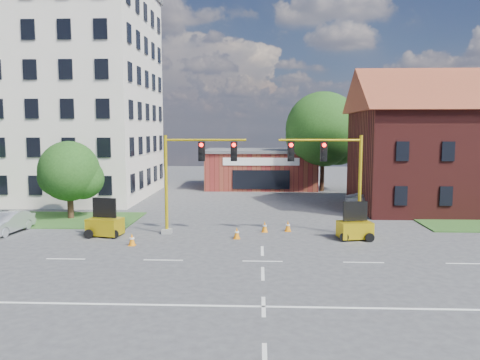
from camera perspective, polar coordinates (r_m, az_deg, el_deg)
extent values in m
plane|color=#3F4042|center=(23.70, 2.76, -9.87)|extent=(120.00, 120.00, 0.00)
cube|color=silver|center=(49.08, -21.77, 9.79)|extent=(18.00, 15.00, 20.00)
cube|color=maroon|center=(52.97, 2.57, 1.26)|extent=(12.00, 8.00, 4.00)
cube|color=#555558|center=(52.83, 2.58, 3.59)|extent=(12.40, 8.40, 0.30)
cube|color=white|center=(48.84, 2.59, 2.26)|extent=(8.00, 0.10, 0.80)
cube|color=black|center=(49.00, 2.58, 0.04)|extent=(6.00, 0.10, 2.00)
cylinder|color=#321D12|center=(50.39, 9.99, 1.30)|extent=(0.44, 0.44, 4.66)
sphere|color=#1E4515|center=(50.22, 10.08, 6.12)|extent=(7.88, 7.88, 7.88)
sphere|color=#1E4515|center=(50.76, 11.79, 4.89)|extent=(5.51, 5.51, 5.51)
cylinder|color=#321D12|center=(36.42, -19.97, -2.55)|extent=(0.44, 0.44, 2.51)
sphere|color=#1E4515|center=(36.15, -20.10, 1.03)|extent=(4.37, 4.37, 4.37)
sphere|color=#1E4515|center=(36.16, -18.61, 0.18)|extent=(3.06, 3.06, 3.06)
cube|color=gray|center=(30.05, -8.90, -6.18)|extent=(0.60, 0.60, 0.30)
cylinder|color=gold|center=(29.56, -8.99, -0.59)|extent=(0.20, 0.20, 6.20)
cylinder|color=gold|center=(28.97, -4.22, 4.89)|extent=(5.00, 0.14, 0.14)
cube|color=black|center=(29.02, -4.70, 3.50)|extent=(0.40, 0.32, 1.20)
cube|color=black|center=(28.85, -0.74, 3.51)|extent=(0.40, 0.32, 1.20)
sphere|color=#FF0C07|center=(28.83, -4.75, 4.28)|extent=(0.24, 0.24, 0.24)
cube|color=gray|center=(30.12, 14.25, -6.27)|extent=(0.60, 0.60, 0.30)
cylinder|color=gold|center=(29.63, 14.40, -0.69)|extent=(0.20, 0.20, 6.20)
cylinder|color=gold|center=(29.01, 9.70, 4.82)|extent=(5.00, 0.14, 0.14)
cube|color=black|center=(29.07, 10.17, 3.43)|extent=(0.40, 0.32, 1.20)
cube|color=black|center=(28.87, 6.22, 3.47)|extent=(0.40, 0.32, 1.20)
sphere|color=#FF0C07|center=(28.88, 10.23, 4.21)|extent=(0.24, 0.24, 0.24)
cube|color=gold|center=(30.10, -16.13, -5.44)|extent=(2.23, 1.72, 1.00)
cube|color=black|center=(29.89, -16.20, -3.26)|extent=(1.54, 0.46, 1.22)
cube|color=gold|center=(28.93, 13.81, -5.89)|extent=(2.12, 1.61, 0.96)
cube|color=black|center=(28.72, 13.87, -3.71)|extent=(1.49, 0.40, 1.17)
cube|color=orange|center=(27.41, -13.02, -7.75)|extent=(0.38, 0.38, 0.04)
cone|color=orange|center=(27.34, -13.04, -7.08)|extent=(0.40, 0.40, 0.70)
cylinder|color=white|center=(27.32, -13.04, -6.94)|extent=(0.27, 0.27, 0.09)
cube|color=orange|center=(28.34, -0.40, -7.13)|extent=(0.38, 0.38, 0.04)
cone|color=orange|center=(28.27, -0.40, -6.48)|extent=(0.40, 0.40, 0.70)
cylinder|color=white|center=(28.25, -0.40, -6.34)|extent=(0.27, 0.27, 0.09)
cube|color=orange|center=(30.19, 3.02, -6.31)|extent=(0.38, 0.38, 0.04)
cone|color=orange|center=(30.12, 3.03, -5.70)|extent=(0.40, 0.40, 0.70)
cylinder|color=white|center=(30.10, 3.03, -5.57)|extent=(0.27, 0.27, 0.09)
cube|color=orange|center=(30.50, 5.85, -6.21)|extent=(0.38, 0.38, 0.04)
cone|color=orange|center=(30.43, 5.86, -5.60)|extent=(0.40, 0.40, 0.70)
cylinder|color=white|center=(30.41, 5.86, -5.47)|extent=(0.27, 0.27, 0.09)
imported|color=white|center=(38.95, 17.14, -2.52)|extent=(6.23, 3.30, 1.67)
imported|color=#B5B9BE|center=(33.14, -26.53, -4.67)|extent=(1.81, 4.25, 1.36)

